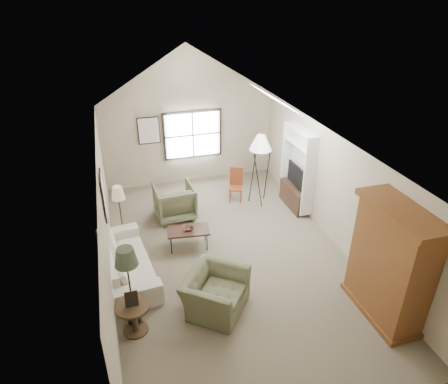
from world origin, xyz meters
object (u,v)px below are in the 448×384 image
object	(u,v)px
armchair_near	(215,292)
coffee_table	(189,238)
armoire	(390,264)
side_table	(134,318)
side_chair	(236,185)
sofa	(127,260)
armchair_far	(175,201)

from	to	relation	value
armchair_near	coffee_table	distance (m)	2.02
armoire	side_table	xyz separation A→B (m)	(-4.38, 0.80, -0.80)
side_table	side_chair	size ratio (longest dim) A/B	0.64
sofa	side_table	xyz separation A→B (m)	(0.00, -1.60, -0.05)
coffee_table	side_chair	size ratio (longest dim) A/B	1.01
armoire	armchair_far	world-z (taller)	armoire
armchair_far	sofa	bearing A→B (deg)	52.55
sofa	side_table	distance (m)	1.60
side_table	coffee_table	bearing A→B (deg)	56.96
armchair_near	coffee_table	xyz separation A→B (m)	(-0.08, 2.02, -0.13)
side_table	armoire	bearing A→B (deg)	-10.33
armoire	coffee_table	bearing A→B (deg)	135.15
armoire	side_chair	distance (m)	4.98
armchair_near	armoire	bearing A→B (deg)	-70.04
armchair_near	armchair_far	size ratio (longest dim) A/B	1.16
armoire	side_chair	bearing A→B (deg)	104.80
armchair_near	coffee_table	size ratio (longest dim) A/B	1.22
sofa	side_table	world-z (taller)	sofa
armchair_near	side_table	world-z (taller)	armchair_near
armoire	side_table	size ratio (longest dim) A/B	3.72
sofa	side_chair	world-z (taller)	side_chair
side_table	armchair_far	bearing A→B (deg)	69.34
armoire	side_table	world-z (taller)	armoire
armoire	sofa	distance (m)	5.05
sofa	coffee_table	size ratio (longest dim) A/B	2.51
sofa	side_chair	distance (m)	3.92
armoire	side_chair	size ratio (longest dim) A/B	2.37
coffee_table	side_table	bearing A→B (deg)	-123.04
armoire	armchair_far	distance (m)	5.37
side_chair	armoire	bearing A→B (deg)	-53.18
armchair_far	coffee_table	distance (m)	1.44
sofa	armchair_near	bearing A→B (deg)	-141.07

